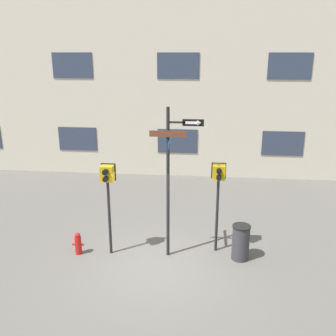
{
  "coord_description": "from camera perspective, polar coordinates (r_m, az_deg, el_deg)",
  "views": [
    {
      "loc": [
        1.27,
        -8.95,
        5.7
      ],
      "look_at": [
        0.29,
        0.72,
        2.67
      ],
      "focal_mm": 40.0,
      "sensor_mm": 36.0,
      "label": 1
    }
  ],
  "objects": [
    {
      "name": "ground_plane",
      "position": [
        10.68,
        -2.01,
        -14.92
      ],
      "size": [
        60.0,
        60.0,
        0.0
      ],
      "primitive_type": "plane",
      "color": "#595651"
    },
    {
      "name": "building_facade",
      "position": [
        17.39,
        1.68,
        20.95
      ],
      "size": [
        24.0,
        0.64,
        13.6
      ],
      "color": "beige",
      "rests_on": "ground_plane"
    },
    {
      "name": "street_sign_pole",
      "position": [
        10.2,
        0.44,
        -0.56
      ],
      "size": [
        1.43,
        1.09,
        4.33
      ],
      "color": "black",
      "rests_on": "ground_plane"
    },
    {
      "name": "pedestrian_signal_left",
      "position": [
        10.57,
        -9.18,
        -2.37
      ],
      "size": [
        0.42,
        0.4,
        2.73
      ],
      "color": "black",
      "rests_on": "ground_plane"
    },
    {
      "name": "pedestrian_signal_right",
      "position": [
        10.69,
        7.68,
        -2.24
      ],
      "size": [
        0.42,
        0.4,
        2.7
      ],
      "color": "black",
      "rests_on": "ground_plane"
    },
    {
      "name": "fire_hydrant",
      "position": [
        11.46,
        -13.53,
        -11.13
      ],
      "size": [
        0.35,
        0.19,
        0.68
      ],
      "color": "red",
      "rests_on": "ground_plane"
    },
    {
      "name": "trash_bin",
      "position": [
        11.02,
        11.02,
        -11.05
      ],
      "size": [
        0.52,
        0.52,
        1.04
      ],
      "color": "#333338",
      "rests_on": "ground_plane"
    }
  ]
}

